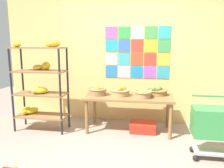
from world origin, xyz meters
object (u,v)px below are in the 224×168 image
fruit_basket_back_left (120,92)px  fruit_basket_centre (143,94)px  fruit_basket_left (157,92)px  shopping_cart (213,124)px  banana_shelf_unit (39,82)px  produce_crate_under_table (143,127)px  fruit_basket_right (98,90)px  display_table (129,100)px

fruit_basket_back_left → fruit_basket_centre: (0.41, -0.11, -0.00)m
fruit_basket_left → shopping_cart: (0.73, -0.97, -0.22)m
fruit_basket_back_left → fruit_basket_left: 0.68m
banana_shelf_unit → shopping_cart: 2.95m
fruit_basket_back_left → fruit_basket_left: fruit_basket_back_left is taller
fruit_basket_left → produce_crate_under_table: (-0.24, -0.17, -0.63)m
fruit_basket_back_left → fruit_basket_left: size_ratio=0.94×
fruit_basket_centre → fruit_basket_left: size_ratio=0.81×
banana_shelf_unit → shopping_cart: (2.86, -0.62, -0.41)m
fruit_basket_centre → produce_crate_under_table: 0.65m
fruit_basket_back_left → fruit_basket_right: size_ratio=1.03×
fruit_basket_left → shopping_cart: 1.23m
display_table → fruit_basket_back_left: size_ratio=4.42×
fruit_basket_back_left → banana_shelf_unit: bearing=-172.7°
fruit_basket_back_left → shopping_cart: bearing=-30.2°
fruit_basket_centre → fruit_basket_right: size_ratio=0.89×
display_table → banana_shelf_unit: bearing=-172.9°
fruit_basket_right → fruit_basket_left: 1.09m
fruit_basket_centre → shopping_cart: 1.22m
display_table → fruit_basket_right: fruit_basket_right is taller
display_table → produce_crate_under_table: bearing=-4.4°
fruit_basket_back_left → fruit_basket_right: (-0.41, -0.02, 0.01)m
fruit_basket_right → shopping_cart: (1.80, -0.79, -0.24)m
display_table → fruit_basket_left: 0.54m
banana_shelf_unit → fruit_basket_left: 2.17m
display_table → fruit_basket_back_left: (-0.16, -0.02, 0.15)m
fruit_basket_centre → shopping_cart: size_ratio=0.36×
fruit_basket_right → shopping_cart: size_ratio=0.40×
display_table → fruit_basket_centre: fruit_basket_centre is taller
banana_shelf_unit → fruit_basket_back_left: bearing=7.3°
fruit_basket_back_left → fruit_basket_centre: fruit_basket_back_left is taller
banana_shelf_unit → shopping_cart: banana_shelf_unit is taller
display_table → shopping_cart: 1.48m
fruit_basket_centre → produce_crate_under_table: (0.01, 0.10, -0.64)m
display_table → fruit_basket_centre: size_ratio=5.12×
display_table → fruit_basket_right: size_ratio=4.54×
display_table → fruit_basket_centre: (0.25, -0.12, 0.14)m
display_table → fruit_basket_right: bearing=-176.4°
shopping_cart → banana_shelf_unit: bearing=163.9°
fruit_basket_centre → fruit_basket_left: bearing=47.7°
fruit_basket_left → produce_crate_under_table: size_ratio=0.82×
banana_shelf_unit → produce_crate_under_table: banana_shelf_unit is taller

